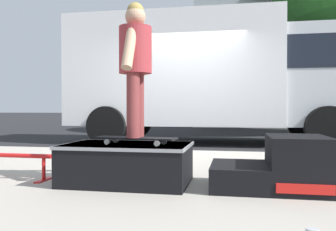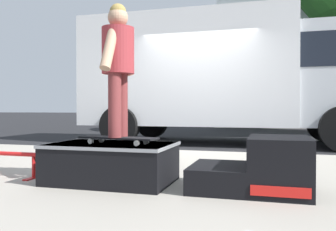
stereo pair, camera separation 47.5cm
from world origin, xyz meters
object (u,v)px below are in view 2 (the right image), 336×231
object	(u,v)px
skater_kid	(118,59)
box_truck	(229,73)
skateboard	(118,138)
skate_box	(112,161)
kicker_ramp	(260,169)

from	to	relation	value
skater_kid	box_truck	world-z (taller)	box_truck
skateboard	skater_kid	bearing A→B (deg)	-89.28
skate_box	kicker_ramp	distance (m)	1.40
kicker_ramp	skater_kid	xyz separation A→B (m)	(-1.31, -0.06, 0.99)
kicker_ramp	skateboard	world-z (taller)	kicker_ramp
skate_box	box_truck	bearing A→B (deg)	84.42
kicker_ramp	skate_box	bearing A→B (deg)	179.98
skate_box	box_truck	size ratio (longest dim) A/B	0.17
box_truck	skateboard	bearing A→B (deg)	-94.56
skate_box	skater_kid	world-z (taller)	skater_kid
skateboard	box_truck	bearing A→B (deg)	85.44
skate_box	skateboard	xyz separation A→B (m)	(0.09, -0.06, 0.23)
box_truck	skater_kid	bearing A→B (deg)	-94.56
kicker_ramp	skateboard	size ratio (longest dim) A/B	1.26
box_truck	kicker_ramp	bearing A→B (deg)	-81.12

